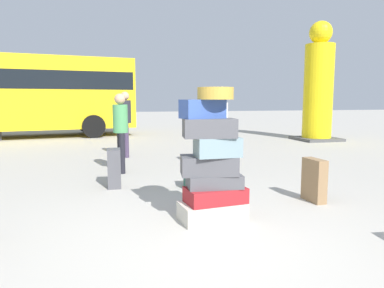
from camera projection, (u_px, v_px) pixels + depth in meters
The scene contains 10 objects.
ground_plane at pixel (206, 240), 3.78m from camera, with size 80.00×80.00×0.00m, color #ADA89E.
suitcase_tower at pixel (212, 165), 4.32m from camera, with size 0.84×0.54×1.65m.
suitcase_charcoal_behind_tower at pixel (114, 168), 6.03m from camera, with size 0.22×0.36×0.66m, color #4C4C51.
suitcase_brown_right_side at pixel (314, 180), 5.20m from camera, with size 0.16×0.41×0.64m, color olive.
suitcase_teal_foreground_near at pixel (205, 178), 6.08m from camera, with size 0.70×0.38×0.30m, color #26594C.
person_bearded_onlooker at pixel (125, 118), 9.14m from camera, with size 0.30×0.34×1.70m.
person_tourist_with_camera at pixel (221, 124), 7.50m from camera, with size 0.30×0.34×1.66m.
person_passerby_in_red at pixel (120, 126), 7.17m from camera, with size 0.30×0.34×1.62m.
yellow_dummy_statue at pixel (318, 88), 12.86m from camera, with size 1.46×1.46×4.29m.
parked_bus at pixel (4, 91), 13.62m from camera, with size 10.03×3.86×3.15m.
Camera 1 is at (-1.04, -3.47, 1.50)m, focal length 32.93 mm.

